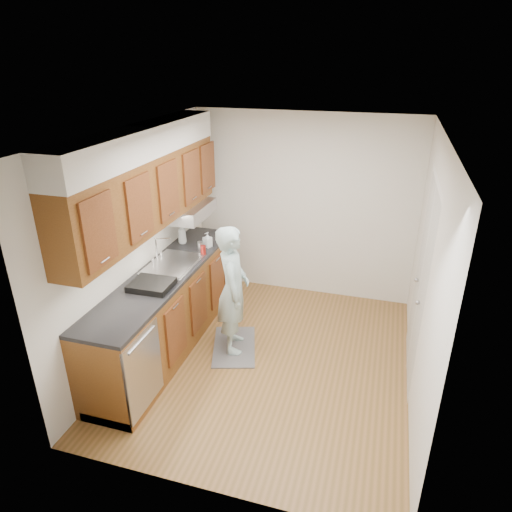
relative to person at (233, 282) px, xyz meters
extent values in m
plane|color=brown|center=(0.45, -0.12, -0.86)|extent=(3.50, 3.50, 0.00)
plane|color=white|center=(0.45, -0.12, 1.64)|extent=(3.50, 3.50, 0.00)
cube|color=silver|center=(-1.05, -0.12, 0.39)|extent=(0.02, 3.50, 2.50)
cube|color=silver|center=(1.95, -0.12, 0.39)|extent=(0.02, 3.50, 2.50)
cube|color=silver|center=(0.45, 1.63, 0.39)|extent=(3.00, 0.02, 2.50)
cube|color=brown|center=(-0.75, -0.12, -0.41)|extent=(0.60, 2.80, 0.90)
cube|color=black|center=(-0.76, -0.12, 0.06)|extent=(0.63, 2.80, 0.04)
cube|color=#B2B2B7|center=(-0.75, 0.08, 0.03)|extent=(0.48, 0.68, 0.14)
cube|color=#B2B2B7|center=(-0.75, 0.08, 0.08)|extent=(0.52, 0.72, 0.01)
cube|color=#B2B2B7|center=(-0.45, -1.22, -0.39)|extent=(0.03, 0.60, 0.80)
cube|color=brown|center=(-0.88, -0.12, 0.96)|extent=(0.33, 2.80, 0.75)
cube|color=silver|center=(-0.88, -0.12, 1.49)|extent=(0.35, 2.80, 0.30)
cube|color=#A5A5AA|center=(-0.82, 0.73, 0.51)|extent=(0.46, 0.75, 0.16)
cube|color=silver|center=(1.94, 0.18, 0.16)|extent=(0.02, 1.22, 2.05)
cube|color=slate|center=(0.00, 0.00, -0.85)|extent=(0.69, 0.91, 0.02)
imported|color=#A2C2C5|center=(0.00, 0.00, 0.00)|extent=(0.56, 0.69, 1.69)
imported|color=silver|center=(-0.91, 0.69, 0.22)|extent=(0.14, 0.14, 0.28)
imported|color=silver|center=(-0.56, 0.66, 0.17)|extent=(0.11, 0.11, 0.19)
cylinder|color=#A6211C|center=(-0.52, 0.42, 0.14)|extent=(0.08, 0.08, 0.12)
cylinder|color=#A5A5AA|center=(-0.60, 0.52, 0.14)|extent=(0.06, 0.06, 0.12)
cube|color=black|center=(-0.71, -0.51, 0.11)|extent=(0.43, 0.36, 0.07)
camera|label=1|loc=(1.51, -4.19, 2.30)|focal=32.00mm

